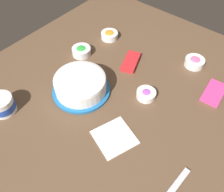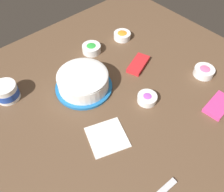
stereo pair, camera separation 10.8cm
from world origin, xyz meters
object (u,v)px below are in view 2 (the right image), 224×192
at_px(sprinkle_bowl_green, 91,48).
at_px(candy_box_lower, 138,64).
at_px(sprinkle_bowl_orange, 122,35).
at_px(frosted_cake, 83,81).
at_px(candy_box_upper, 219,105).
at_px(frosting_tub, 6,91).
at_px(paper_napkin, 107,137).
at_px(sprinkle_bowl_pink, 204,71).
at_px(sprinkle_bowl_rainbow, 147,98).

relative_size(sprinkle_bowl_green, candy_box_lower, 0.68).
bearing_deg(candy_box_lower, sprinkle_bowl_orange, -133.64).
xyz_separation_m(frosted_cake, candy_box_lower, (-0.30, 0.06, -0.04)).
height_order(sprinkle_bowl_green, candy_box_upper, sprinkle_bowl_green).
bearing_deg(frosting_tub, sprinkle_bowl_green, 179.97).
xyz_separation_m(candy_box_lower, paper_napkin, (0.40, 0.21, -0.01)).
distance_m(sprinkle_bowl_pink, sprinkle_bowl_green, 0.59).
relative_size(candy_box_lower, candy_box_upper, 1.01).
distance_m(sprinkle_bowl_rainbow, paper_napkin, 0.26).
bearing_deg(candy_box_lower, sprinkle_bowl_pink, 106.92).
bearing_deg(frosting_tub, sprinkle_bowl_pink, 147.36).
height_order(frosted_cake, paper_napkin, frosted_cake).
bearing_deg(sprinkle_bowl_green, frosting_tub, -0.03).
bearing_deg(sprinkle_bowl_rainbow, sprinkle_bowl_green, -93.68).
bearing_deg(sprinkle_bowl_orange, candy_box_upper, 88.04).
bearing_deg(candy_box_upper, frosted_cake, -57.32).
distance_m(frosted_cake, paper_napkin, 0.29).
xyz_separation_m(sprinkle_bowl_orange, sprinkle_bowl_pink, (-0.10, 0.48, 0.00)).
height_order(candy_box_lower, paper_napkin, candy_box_lower).
xyz_separation_m(sprinkle_bowl_pink, sprinkle_bowl_green, (0.30, -0.51, 0.00)).
relative_size(frosted_cake, sprinkle_bowl_rainbow, 3.01).
bearing_deg(sprinkle_bowl_green, sprinkle_bowl_pink, 121.07).
height_order(frosted_cake, sprinkle_bowl_pink, frosted_cake).
relative_size(sprinkle_bowl_green, paper_napkin, 0.66).
distance_m(sprinkle_bowl_pink, paper_napkin, 0.59).
bearing_deg(frosted_cake, sprinkle_bowl_pink, 147.08).
height_order(sprinkle_bowl_orange, sprinkle_bowl_green, sprinkle_bowl_green).
bearing_deg(frosted_cake, paper_napkin, 71.18).
bearing_deg(frosted_cake, sprinkle_bowl_orange, -158.13).
relative_size(sprinkle_bowl_pink, paper_napkin, 0.66).
distance_m(sprinkle_bowl_orange, sprinkle_bowl_green, 0.21).
xyz_separation_m(sprinkle_bowl_green, paper_napkin, (0.29, 0.46, -0.02)).
bearing_deg(sprinkle_bowl_pink, frosting_tub, -32.64).
relative_size(sprinkle_bowl_rainbow, candy_box_upper, 0.61).
bearing_deg(paper_napkin, sprinkle_bowl_green, -122.01).
relative_size(frosting_tub, sprinkle_bowl_rainbow, 1.19).
bearing_deg(candy_box_upper, sprinkle_bowl_green, -79.76).
bearing_deg(sprinkle_bowl_green, sprinkle_bowl_orange, 173.39).
relative_size(frosting_tub, paper_napkin, 0.71).
distance_m(frosted_cake, candy_box_upper, 0.62).
xyz_separation_m(frosted_cake, sprinkle_bowl_orange, (-0.40, -0.16, -0.03)).
height_order(frosting_tub, sprinkle_bowl_pink, frosting_tub).
distance_m(frosting_tub, candy_box_lower, 0.64).
height_order(frosted_cake, candy_box_lower, frosted_cake).
relative_size(frosted_cake, sprinkle_bowl_orange, 2.79).
bearing_deg(frosting_tub, sprinkle_bowl_orange, 178.01).
height_order(frosting_tub, sprinkle_bowl_rainbow, frosting_tub).
height_order(sprinkle_bowl_orange, candy_box_lower, sprinkle_bowl_orange).
bearing_deg(candy_box_lower, sprinkle_bowl_rainbow, 33.66).
relative_size(frosting_tub, sprinkle_bowl_green, 1.07).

